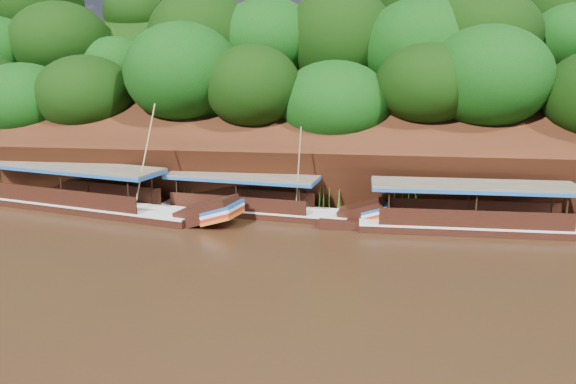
{
  "coord_description": "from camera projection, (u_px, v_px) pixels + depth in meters",
  "views": [
    {
      "loc": [
        4.11,
        -23.42,
        8.99
      ],
      "look_at": [
        -0.14,
        7.0,
        1.69
      ],
      "focal_mm": 35.0,
      "sensor_mm": 36.0,
      "label": 1
    }
  ],
  "objects": [
    {
      "name": "boat_1",
      "position": [
        265.0,
        207.0,
        32.9
      ],
      "size": [
        13.76,
        3.79,
        5.86
      ],
      "rotation": [
        0.0,
        0.0,
        -0.14
      ],
      "color": "black",
      "rests_on": "ground"
    },
    {
      "name": "reeds",
      "position": [
        249.0,
        193.0,
        34.61
      ],
      "size": [
        51.72,
        2.24,
        2.29
      ],
      "color": "#316C1B",
      "rests_on": "ground"
    },
    {
      "name": "riverbank",
      "position": [
        316.0,
        146.0,
        46.66
      ],
      "size": [
        120.0,
        30.06,
        19.4
      ],
      "color": "black",
      "rests_on": "ground"
    },
    {
      "name": "boat_2",
      "position": [
        100.0,
        202.0,
        33.6
      ],
      "size": [
        17.46,
        6.33,
        7.12
      ],
      "rotation": [
        0.0,
        0.0,
        -0.24
      ],
      "color": "black",
      "rests_on": "ground"
    },
    {
      "name": "boat_0",
      "position": [
        503.0,
        222.0,
        29.72
      ],
      "size": [
        16.05,
        2.77,
        6.87
      ],
      "rotation": [
        0.0,
        0.0,
        0.01
      ],
      "color": "black",
      "rests_on": "ground"
    },
    {
      "name": "ground",
      "position": [
        270.0,
        264.0,
        25.2
      ],
      "size": [
        160.0,
        160.0,
        0.0
      ],
      "primitive_type": "plane",
      "color": "black",
      "rests_on": "ground"
    }
  ]
}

